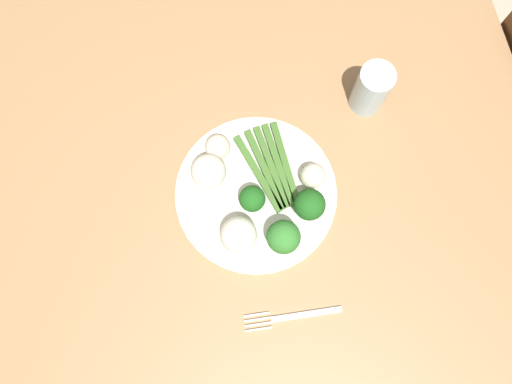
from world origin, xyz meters
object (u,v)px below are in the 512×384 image
at_px(broccoli_front, 283,237).
at_px(fork, 291,317).
at_px(water_glass, 371,89).
at_px(asparagus_bundle, 272,168).
at_px(cauliflower_left, 313,176).
at_px(plate, 256,194).
at_px(broccoli_back_right, 309,204).
at_px(cauliflower_back, 239,235).
at_px(broccoli_outer_edge, 252,199).
at_px(cauliflower_front_left, 208,171).
at_px(cauliflower_edge, 218,147).
at_px(dining_table, 266,228).

distance_m(broccoli_front, fork, 0.14).
bearing_deg(water_glass, asparagus_bundle, 115.70).
height_order(broccoli_front, cauliflower_left, broccoli_front).
distance_m(plate, asparagus_bundle, 0.05).
relative_size(broccoli_back_right, water_glass, 0.63).
bearing_deg(cauliflower_back, cauliflower_left, -62.37).
distance_m(broccoli_front, water_glass, 0.31).
bearing_deg(plate, cauliflower_back, 148.16).
bearing_deg(broccoli_outer_edge, cauliflower_front_left, 45.30).
distance_m(plate, cauliflower_edge, 0.11).
height_order(cauliflower_left, water_glass, water_glass).
xyz_separation_m(cauliflower_back, cauliflower_edge, (0.16, 0.01, -0.01)).
xyz_separation_m(asparagus_bundle, broccoli_back_right, (-0.08, -0.05, 0.03)).
xyz_separation_m(plate, cauliflower_edge, (0.09, 0.05, 0.03)).
xyz_separation_m(broccoli_outer_edge, fork, (-0.20, -0.03, -0.05)).
xyz_separation_m(dining_table, cauliflower_front_left, (0.09, 0.08, 0.15)).
bearing_deg(cauliflower_back, asparagus_bundle, -36.37).
bearing_deg(broccoli_back_right, asparagus_bundle, 28.11).
relative_size(cauliflower_front_left, cauliflower_back, 0.99).
bearing_deg(broccoli_back_right, broccoli_front, 129.57).
bearing_deg(broccoli_back_right, fork, 159.04).
bearing_deg(cauliflower_front_left, cauliflower_edge, -28.86).
height_order(broccoli_outer_edge, water_glass, water_glass).
bearing_deg(broccoli_front, broccoli_back_right, -50.43).
bearing_deg(asparagus_bundle, broccoli_front, 167.50).
xyz_separation_m(cauliflower_front_left, fork, (-0.27, -0.09, -0.04)).
relative_size(asparagus_bundle, broccoli_front, 2.34).
bearing_deg(plate, broccoli_back_right, -119.98).
distance_m(asparagus_bundle, water_glass, 0.22).
relative_size(cauliflower_left, fork, 0.27).
xyz_separation_m(dining_table, cauliflower_edge, (0.14, 0.06, 0.14)).
xyz_separation_m(broccoli_front, cauliflower_left, (0.10, -0.07, -0.02)).
height_order(asparagus_bundle, water_glass, water_glass).
bearing_deg(dining_table, cauliflower_front_left, 41.73).
height_order(broccoli_front, water_glass, water_glass).
distance_m(dining_table, plate, 0.12).
xyz_separation_m(broccoli_outer_edge, cauliflower_front_left, (0.06, 0.06, -0.00)).
relative_size(broccoli_front, cauliflower_front_left, 1.13).
bearing_deg(broccoli_front, dining_table, 20.86).
height_order(dining_table, broccoli_back_right, broccoli_back_right).
distance_m(asparagus_bundle, cauliflower_edge, 0.10).
xyz_separation_m(asparagus_bundle, cauliflower_left, (-0.03, -0.07, 0.02)).
height_order(plate, broccoli_front, broccoli_front).
bearing_deg(broccoli_front, water_glass, -42.84).
bearing_deg(asparagus_bundle, broccoli_back_right, -160.32).
distance_m(asparagus_bundle, cauliflower_front_left, 0.11).
bearing_deg(water_glass, broccoli_back_right, 139.40).
xyz_separation_m(broccoli_back_right, fork, (-0.17, 0.07, -0.05)).
xyz_separation_m(plate, cauliflower_front_left, (0.05, 0.07, 0.04)).
height_order(asparagus_bundle, broccoli_back_right, broccoli_back_right).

